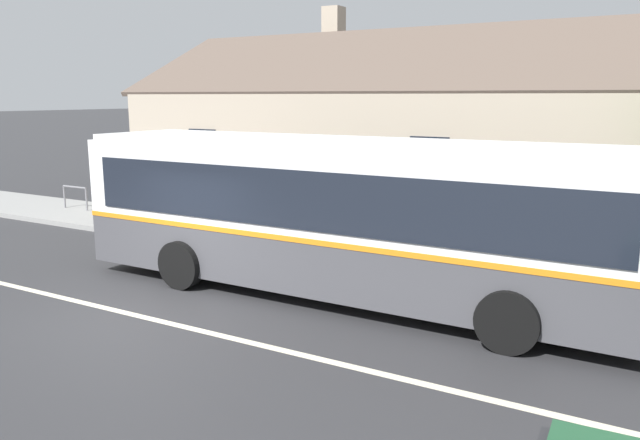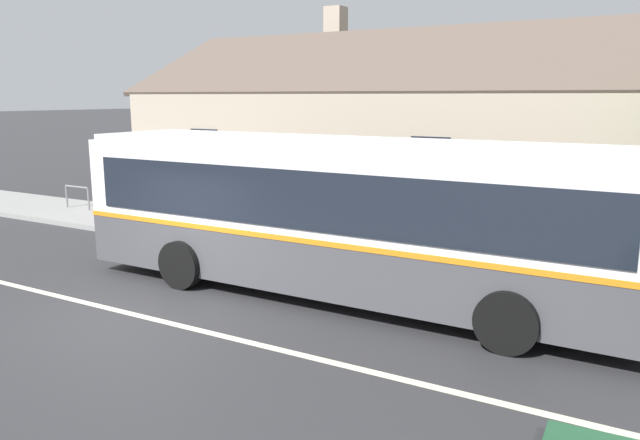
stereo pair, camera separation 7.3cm
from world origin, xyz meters
The scene contains 7 objects.
ground_plane centered at (0.00, 0.00, 0.00)m, with size 300.00×300.00×0.00m, color #2D2D30.
sidewalk_far centered at (0.00, 6.00, 0.07)m, with size 60.00×3.00×0.15m, color gray.
lane_divider_stripe centered at (0.00, 0.00, 0.00)m, with size 60.00×0.16×0.01m, color beige.
community_building centered at (2.36, 13.37, 2.11)m, with size 23.13×9.93×7.26m.
transit_bus centered at (2.70, 2.90, 1.66)m, with size 11.37×2.80×3.08m.
bench_by_building centered at (-5.84, 5.38, 0.56)m, with size 1.60×0.51×0.94m.
bike_rack centered at (-9.27, 6.22, 0.68)m, with size 1.16×0.06×0.78m.
Camera 2 is at (8.27, -7.57, 3.88)m, focal length 35.00 mm.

